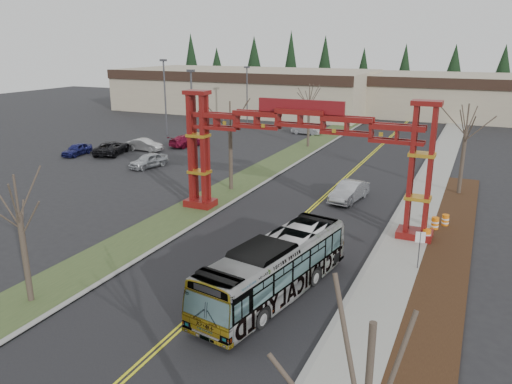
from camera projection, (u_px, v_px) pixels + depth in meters
The scene contains 32 objects.
ground at pixel (142, 363), 19.82m from camera, with size 200.00×200.00×0.00m, color black.
road at pixel (326, 195), 41.59m from camera, with size 12.00×110.00×0.02m, color black.
lane_line_left at pixel (325, 195), 41.63m from camera, with size 0.12×100.00×0.01m, color yellow.
lane_line_right at pixel (328, 195), 41.54m from camera, with size 0.12×100.00×0.01m, color yellow.
curb_right at pixel (402, 204), 39.12m from camera, with size 0.30×110.00×0.15m, color gray.
sidewalk_right at pixel (421, 206), 38.54m from camera, with size 2.60×110.00×0.14m, color gray.
landscape_strip at pixel (438, 301), 24.44m from camera, with size 2.60×50.00×0.12m, color black.
grass_median at pixel (241, 184), 44.77m from camera, with size 4.00×110.00×0.08m, color #354924.
curb_left at pixel (259, 186), 44.02m from camera, with size 0.30×110.00×0.15m, color gray.
gateway_arch at pixel (300, 138), 33.78m from camera, with size 18.20×1.60×8.90m.
retail_building_west at pixel (246, 90), 93.38m from camera, with size 46.00×22.30×7.50m.
retail_building_east at pixel (479, 96), 84.46m from camera, with size 38.00×20.30×7.00m.
conifer_treeline at pixel (429, 73), 97.99m from camera, with size 116.10×5.60×13.00m.
transit_bus at pixel (275, 268), 24.64m from camera, with size 2.53×10.80×3.01m, color #9A9CA1.
silver_sedan at pixel (349, 191), 39.94m from camera, with size 1.64×4.72×1.55m, color #A5A8AD.
parked_car_near_a at pixel (149, 160), 50.71m from camera, with size 1.72×4.27×1.45m, color silver.
parked_car_near_b at pixel (145, 145), 58.56m from camera, with size 1.50×4.30×1.42m, color #B9B9B9.
parked_car_near_c at pixel (112, 148), 56.68m from camera, with size 2.54×5.52×1.53m, color black.
parked_car_mid_a at pixel (188, 141), 61.04m from camera, with size 2.02×4.96×1.44m, color maroon.
parked_car_mid_b at pixel (77, 149), 56.21m from camera, with size 1.59×3.96×1.35m, color navy.
parked_car_far_a at pixel (307, 130), 69.08m from camera, with size 1.45×4.17×1.37m, color #ADAEB5.
bare_tree_median_near at pixel (19, 215), 23.25m from camera, with size 2.92×2.92×6.45m.
bare_tree_median_mid at pixel (230, 128), 41.64m from camera, with size 3.33×3.33×7.59m.
bare_tree_median_far at pixel (309, 102), 59.41m from camera, with size 3.19×3.19×7.59m.
bare_tree_right_far at pixel (466, 130), 40.32m from camera, with size 3.22×3.22×7.57m.
light_pole_near at pixel (192, 107), 54.32m from camera, with size 0.82×0.41×9.48m.
light_pole_mid at pixel (165, 92), 67.21m from camera, with size 0.88×0.44×10.14m.
light_pole_far at pixel (247, 92), 73.98m from camera, with size 0.77×0.39×8.91m.
street_sign at pixel (420, 243), 27.38m from camera, with size 0.52×0.14×2.29m.
barrel_south at pixel (426, 236), 31.46m from camera, with size 0.52×0.52×0.95m.
barrel_mid at pixel (435, 224), 33.67m from camera, with size 0.50×0.50×0.93m.
barrel_north at pixel (445, 221), 34.34m from camera, with size 0.48×0.48×0.89m.
Camera 1 is at (11.21, -13.61, 12.19)m, focal length 35.00 mm.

